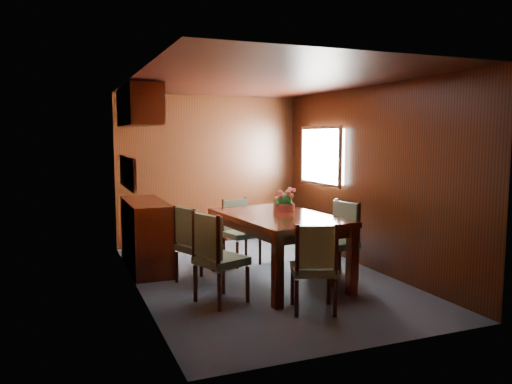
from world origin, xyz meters
name	(u,v)px	position (x,y,z in m)	size (l,w,h in m)	color
ground	(262,278)	(0.00, 0.00, 0.00)	(4.50, 4.50, 0.00)	#313743
room_shell	(244,145)	(-0.10, 0.33, 1.63)	(3.06, 4.52, 2.41)	black
sideboard	(146,235)	(-1.25, 1.00, 0.45)	(0.48, 1.40, 0.90)	#330F06
dining_table	(278,224)	(0.12, -0.23, 0.70)	(1.27, 1.85, 0.82)	#330F06
chair_left_near	(216,253)	(-0.82, -0.72, 0.54)	(0.58, 0.59, 0.97)	black
chair_left_far	(193,241)	(-0.85, 0.06, 0.52)	(0.56, 0.57, 0.93)	black
chair_right_near	(339,236)	(0.85, -0.41, 0.54)	(0.52, 0.53, 0.97)	black
chair_right_far	(329,231)	(0.96, 0.02, 0.51)	(0.55, 0.56, 0.92)	black
chair_head	(315,263)	(0.01, -1.34, 0.51)	(0.55, 0.53, 0.91)	black
chair_foot	(239,227)	(-0.01, 0.80, 0.50)	(0.50, 0.49, 0.89)	black
flower_centerpiece	(284,199)	(0.34, 0.08, 0.96)	(0.29, 0.29, 0.29)	#B34436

